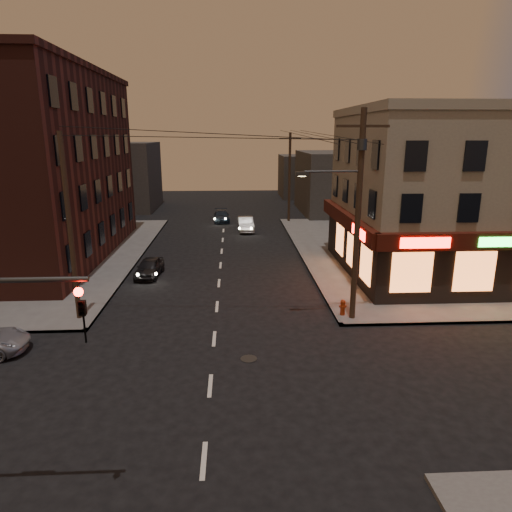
{
  "coord_description": "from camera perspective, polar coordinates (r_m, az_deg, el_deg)",
  "views": [
    {
      "loc": [
        0.92,
        -15.11,
        9.02
      ],
      "look_at": [
        2.04,
        6.52,
        3.2
      ],
      "focal_mm": 32.0,
      "sensor_mm": 36.0,
      "label": 1
    }
  ],
  "objects": [
    {
      "name": "ground",
      "position": [
        17.62,
        -5.75,
        -15.83
      ],
      "size": [
        120.0,
        120.0,
        0.0
      ],
      "primitive_type": "plane",
      "color": "black",
      "rests_on": "ground"
    },
    {
      "name": "sidewalk_ne",
      "position": [
        39.18,
        22.99,
        0.63
      ],
      "size": [
        24.0,
        28.0,
        0.15
      ],
      "primitive_type": "cube",
      "color": "#514F4C",
      "rests_on": "ground"
    },
    {
      "name": "pizza_building",
      "position": [
        32.45,
        24.83,
        7.17
      ],
      "size": [
        15.85,
        12.85,
        10.5
      ],
      "color": "gray",
      "rests_on": "sidewalk_ne"
    },
    {
      "name": "brick_apartment",
      "position": [
        37.51,
        -27.65,
        9.74
      ],
      "size": [
        12.0,
        20.0,
        13.0
      ],
      "primitive_type": "cube",
      "color": "#451C16",
      "rests_on": "sidewalk_nw"
    },
    {
      "name": "bg_building_ne_a",
      "position": [
        54.97,
        10.97,
        9.01
      ],
      "size": [
        10.0,
        12.0,
        7.0
      ],
      "primitive_type": "cube",
      "color": "#3F3D3A",
      "rests_on": "ground"
    },
    {
      "name": "bg_building_nw",
      "position": [
        58.99,
        -16.83,
        9.53
      ],
      "size": [
        9.0,
        10.0,
        8.0
      ],
      "primitive_type": "cube",
      "color": "#3F3D3A",
      "rests_on": "ground"
    },
    {
      "name": "bg_building_ne_b",
      "position": [
        68.28,
        6.5,
        9.89
      ],
      "size": [
        8.0,
        8.0,
        6.0
      ],
      "primitive_type": "cube",
      "color": "#3F3D3A",
      "rests_on": "ground"
    },
    {
      "name": "utility_pole_main",
      "position": [
        21.93,
        12.39,
        6.15
      ],
      "size": [
        4.2,
        0.44,
        10.0
      ],
      "color": "#382619",
      "rests_on": "sidewalk_ne"
    },
    {
      "name": "utility_pole_far",
      "position": [
        47.67,
        4.21,
        9.74
      ],
      "size": [
        0.26,
        0.26,
        9.0
      ],
      "primitive_type": "cylinder",
      "color": "#382619",
      "rests_on": "sidewalk_ne"
    },
    {
      "name": "utility_pole_west",
      "position": [
        23.36,
        -22.23,
        3.13
      ],
      "size": [
        0.24,
        0.24,
        9.0
      ],
      "primitive_type": "cylinder",
      "color": "#382619",
      "rests_on": "sidewalk_nw"
    },
    {
      "name": "sedan_near",
      "position": [
        30.51,
        -13.19,
        -1.39
      ],
      "size": [
        1.7,
        3.61,
        1.19
      ],
      "primitive_type": "imported",
      "rotation": [
        0.0,
        0.0,
        -0.09
      ],
      "color": "black",
      "rests_on": "ground"
    },
    {
      "name": "sedan_mid",
      "position": [
        43.7,
        -1.3,
        4.01
      ],
      "size": [
        1.57,
        4.09,
        1.33
      ],
      "primitive_type": "imported",
      "rotation": [
        0.0,
        0.0,
        0.04
      ],
      "color": "gray",
      "rests_on": "ground"
    },
    {
      "name": "sedan_far",
      "position": [
        48.62,
        -4.33,
        5.0
      ],
      "size": [
        1.85,
        4.09,
        1.16
      ],
      "primitive_type": "imported",
      "rotation": [
        0.0,
        0.0,
        0.05
      ],
      "color": "#182230",
      "rests_on": "ground"
    },
    {
      "name": "fire_hydrant",
      "position": [
        23.52,
        10.79,
        -6.22
      ],
      "size": [
        0.35,
        0.35,
        0.82
      ],
      "rotation": [
        0.0,
        0.0,
        0.02
      ],
      "color": "maroon",
      "rests_on": "sidewalk_ne"
    }
  ]
}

